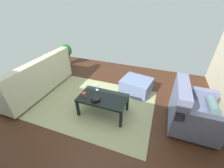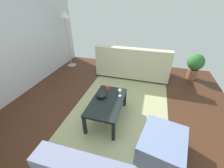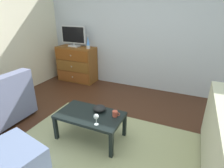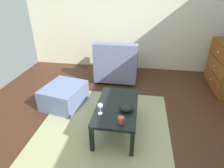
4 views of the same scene
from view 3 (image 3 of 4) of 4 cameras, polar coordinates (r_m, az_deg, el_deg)
ground_plane at (r=2.94m, az=-4.86°, el=-16.86°), size 5.47×5.00×0.05m
wall_accent_rear at (r=4.42m, az=9.27°, el=14.58°), size 5.47×0.12×2.50m
area_rug at (r=2.72m, az=-3.11°, el=-19.96°), size 2.60×1.90×0.01m
dresser at (r=5.01m, az=-10.97°, el=6.15°), size 1.03×0.49×0.93m
tv at (r=4.91m, az=-12.00°, el=14.58°), size 0.70×0.18×0.52m
lava_lamp at (r=4.61m, az=-7.52°, el=12.76°), size 0.09×0.09×0.33m
coffee_table at (r=2.75m, az=-6.90°, el=-10.22°), size 0.97×0.56×0.41m
wine_glass at (r=2.43m, az=-5.01°, el=-10.26°), size 0.07×0.07×0.16m
mug at (r=2.63m, az=1.01°, el=-9.30°), size 0.11×0.08×0.08m
bowl_decorative at (r=2.76m, az=-3.96°, el=-7.64°), size 0.19×0.19×0.09m
armchair at (r=3.67m, az=-31.58°, el=-4.88°), size 0.80×0.87×0.87m
ottoman at (r=2.58m, az=-29.25°, el=-20.84°), size 0.80×0.72×0.36m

